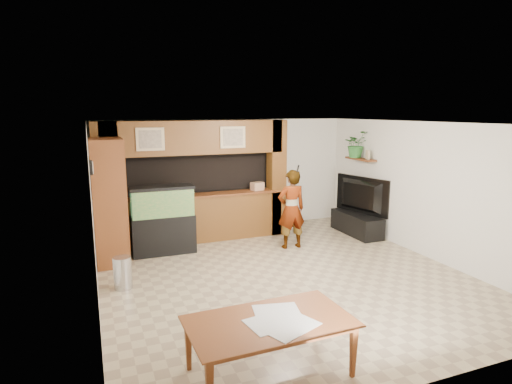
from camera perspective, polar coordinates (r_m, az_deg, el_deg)
name	(u,v)px	position (r m, az deg, el deg)	size (l,w,h in m)	color
floor	(283,275)	(7.54, 3.68, -11.04)	(6.50, 6.50, 0.00)	tan
ceiling	(285,123)	(7.00, 3.94, 9.13)	(6.50, 6.50, 0.00)	white
wall_back	(226,175)	(10.14, -4.03, 2.27)	(6.00, 6.00, 0.00)	silver
wall_left	(93,218)	(6.50, -20.92, -3.28)	(6.50, 6.50, 0.00)	silver
wall_right	(426,190)	(8.84, 21.69, 0.25)	(6.50, 6.50, 0.00)	silver
partition	(192,181)	(9.31, -8.47, 1.49)	(4.20, 0.99, 2.60)	brown
wall_clock	(92,168)	(7.38, -21.08, 3.06)	(0.05, 0.25, 0.25)	black
wall_shelf	(360,159)	(10.19, 13.75, 4.29)	(0.25, 0.90, 0.04)	brown
pantry_cabinet	(109,202)	(8.31, -18.98, -1.21)	(0.58, 0.95, 2.31)	brown
trash_can	(123,273)	(7.24, -17.36, -10.25)	(0.29, 0.29, 0.53)	#B2B2B7
aquarium	(163,221)	(8.64, -12.29, -3.76)	(1.23, 0.46, 1.36)	black
tv_stand	(357,224)	(10.14, 13.26, -4.15)	(0.52, 1.41, 0.47)	black
television	(358,196)	(9.99, 13.43, -0.48)	(1.47, 0.19, 0.85)	black
photo_frame	(368,155)	(9.96, 14.67, 4.83)	(0.03, 0.16, 0.21)	tan
potted_plant	(356,144)	(10.27, 13.20, 6.23)	(0.56, 0.49, 0.62)	#2B6C2C
person	(291,209)	(8.78, 4.74, -2.30)	(0.60, 0.39, 1.63)	#9B7655
microphone	(298,169)	(8.51, 5.61, 3.13)	(0.03, 0.03, 0.15)	black
dining_table	(271,349)	(4.85, 2.01, -20.15)	(1.75, 0.98, 0.62)	brown
newspaper_a	(273,322)	(4.69, 2.29, -16.94)	(0.55, 0.40, 0.01)	silver
newspaper_b	(289,326)	(4.63, 4.45, -17.37)	(0.57, 0.42, 0.01)	silver
newspaper_c	(276,311)	(4.91, 2.74, -15.56)	(0.50, 0.36, 0.01)	silver
counter_box	(257,186)	(9.58, 0.17, 0.77)	(0.27, 0.18, 0.18)	tan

